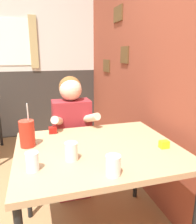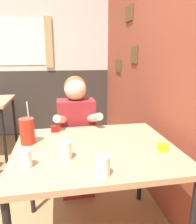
% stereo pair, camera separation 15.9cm
% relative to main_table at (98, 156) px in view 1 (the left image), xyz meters
% --- Properties ---
extents(brick_wall_right, '(0.08, 4.73, 2.70)m').
position_rel_main_table_xyz_m(brick_wall_right, '(0.67, 1.10, 0.65)').
color(brick_wall_right, brown).
rests_on(brick_wall_right, ground_plane).
extents(back_wall, '(5.58, 0.09, 2.70)m').
position_rel_main_table_xyz_m(back_wall, '(-0.66, 2.49, 0.66)').
color(back_wall, silver).
rests_on(back_wall, ground_plane).
extents(main_table, '(1.07, 0.89, 0.76)m').
position_rel_main_table_xyz_m(main_table, '(0.00, 0.00, 0.00)').
color(main_table, tan).
rests_on(main_table, ground_plane).
extents(person_seated, '(0.42, 0.40, 1.18)m').
position_rel_main_table_xyz_m(person_seated, '(-0.08, 0.60, -0.08)').
color(person_seated, maroon).
rests_on(person_seated, ground_plane).
extents(cocktail_pitcher, '(0.10, 0.10, 0.30)m').
position_rel_main_table_xyz_m(cocktail_pitcher, '(-0.45, 0.15, 0.15)').
color(cocktail_pitcher, '#B22819').
rests_on(cocktail_pitcher, main_table).
extents(glass_near_pitcher, '(0.07, 0.07, 0.10)m').
position_rel_main_table_xyz_m(glass_near_pitcher, '(-0.42, -0.19, 0.12)').
color(glass_near_pitcher, silver).
rests_on(glass_near_pitcher, main_table).
extents(glass_center, '(0.08, 0.08, 0.11)m').
position_rel_main_table_xyz_m(glass_center, '(-0.03, -0.36, 0.12)').
color(glass_center, silver).
rests_on(glass_center, main_table).
extents(glass_far_side, '(0.08, 0.08, 0.11)m').
position_rel_main_table_xyz_m(glass_far_side, '(-0.20, -0.13, 0.12)').
color(glass_far_side, silver).
rests_on(glass_far_side, main_table).
extents(condiment_ketchup, '(0.06, 0.04, 0.05)m').
position_rel_main_table_xyz_m(condiment_ketchup, '(-0.27, 0.36, 0.09)').
color(condiment_ketchup, '#B7140F').
rests_on(condiment_ketchup, main_table).
extents(condiment_mustard, '(0.06, 0.04, 0.05)m').
position_rel_main_table_xyz_m(condiment_mustard, '(0.42, -0.13, 0.09)').
color(condiment_mustard, yellow).
rests_on(condiment_mustard, main_table).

